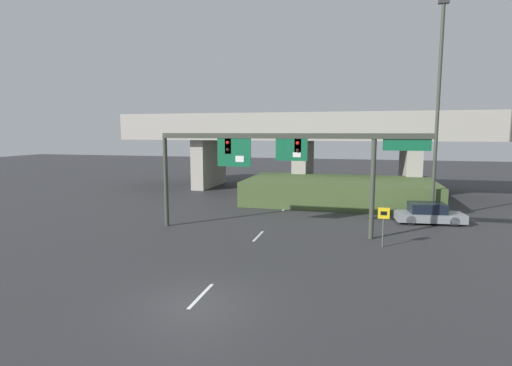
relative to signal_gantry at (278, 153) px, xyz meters
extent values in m
plane|color=#2D2D30|center=(-0.97, -10.76, -4.94)|extent=(160.00, 160.00, 0.00)
cube|color=silver|center=(-0.97, -10.05, -4.94)|extent=(0.14, 2.40, 0.01)
cube|color=silver|center=(-0.97, -1.07, -4.94)|extent=(0.14, 2.40, 0.01)
cube|color=silver|center=(-0.97, 7.92, -4.94)|extent=(0.14, 2.40, 0.01)
cube|color=silver|center=(-0.97, 16.90, -4.94)|extent=(0.14, 2.40, 0.01)
cylinder|color=#383D33|center=(-7.46, 0.02, -1.90)|extent=(0.28, 0.28, 6.10)
cylinder|color=#383D33|center=(5.52, 0.02, -1.90)|extent=(0.28, 0.28, 6.10)
cube|color=#383D33|center=(0.61, 0.02, 0.99)|extent=(16.13, 0.32, 0.32)
cube|color=black|center=(-3.13, 0.02, 0.36)|extent=(0.40, 0.28, 0.95)
sphere|color=red|center=(-3.13, -0.15, 0.57)|extent=(0.22, 0.22, 0.22)
sphere|color=black|center=(-3.13, -0.15, 0.14)|extent=(0.22, 0.22, 0.22)
cube|color=black|center=(1.19, 0.02, 0.36)|extent=(0.40, 0.28, 0.95)
sphere|color=red|center=(1.19, -0.15, 0.57)|extent=(0.22, 0.22, 0.22)
sphere|color=black|center=(1.19, -0.15, 0.14)|extent=(0.22, 0.22, 0.22)
cube|color=#115B38|center=(-2.75, -0.08, -0.03)|extent=(2.14, 0.08, 1.73)
cube|color=white|center=(-2.38, -0.13, -0.42)|extent=(0.53, 0.03, 0.38)
cube|color=#115B38|center=(0.82, -0.08, 0.18)|extent=(1.89, 0.08, 1.31)
cube|color=white|center=(1.15, -0.13, -0.12)|extent=(0.47, 0.03, 0.29)
cube|color=#115B38|center=(7.25, -0.04, 0.51)|extent=(2.55, 0.07, 0.64)
cylinder|color=#4C4C4C|center=(6.08, -1.60, -3.84)|extent=(0.08, 0.08, 2.22)
cube|color=yellow|center=(6.08, -1.65, -3.08)|extent=(0.60, 0.03, 0.60)
cube|color=black|center=(6.08, -1.66, -3.08)|extent=(0.33, 0.01, 0.21)
cylinder|color=#383D33|center=(9.95, 6.95, 2.45)|extent=(0.24, 0.24, 14.78)
cube|color=#333333|center=(9.95, 6.95, 9.96)|extent=(0.70, 0.36, 0.24)
cube|color=#A39E93|center=(-0.97, 18.99, 1.29)|extent=(37.83, 9.34, 1.79)
cube|color=#A39E93|center=(-0.97, 14.52, 2.63)|extent=(37.83, 0.40, 0.90)
cube|color=#A39E93|center=(-11.69, 18.99, -2.27)|extent=(1.40, 7.47, 5.34)
cube|color=#A39E93|center=(-0.97, 18.99, -2.27)|extent=(1.40, 7.47, 5.34)
cube|color=#A39E93|center=(9.75, 18.99, -2.27)|extent=(1.40, 7.47, 5.34)
cube|color=#42562D|center=(3.11, 11.79, -3.92)|extent=(15.94, 8.77, 2.05)
cube|color=gray|center=(9.50, 5.15, -4.50)|extent=(4.58, 2.25, 0.56)
cube|color=black|center=(9.32, 5.13, -3.89)|extent=(2.46, 1.85, 0.67)
cylinder|color=black|center=(10.78, 6.07, -4.62)|extent=(0.66, 0.29, 0.64)
cylinder|color=black|center=(10.94, 4.51, -4.62)|extent=(0.66, 0.29, 0.64)
cylinder|color=black|center=(8.05, 5.78, -4.62)|extent=(0.66, 0.29, 0.64)
cylinder|color=black|center=(8.22, 4.22, -4.62)|extent=(0.66, 0.29, 0.64)
camera|label=1|loc=(4.63, -23.55, 1.24)|focal=28.00mm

